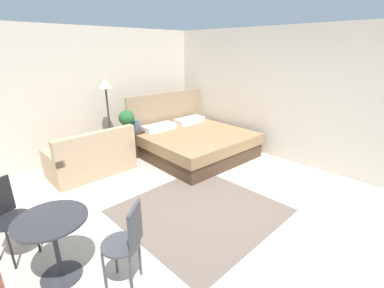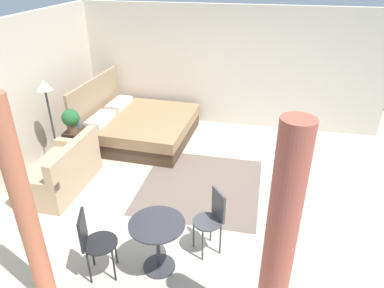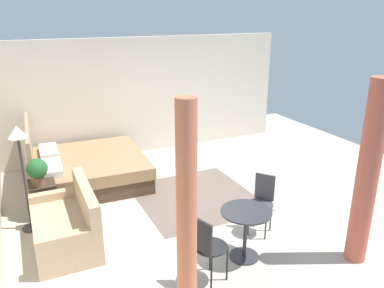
{
  "view_description": "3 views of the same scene",
  "coord_description": "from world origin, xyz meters",
  "px_view_note": "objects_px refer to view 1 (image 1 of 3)",
  "views": [
    {
      "loc": [
        -2.37,
        -2.2,
        2.19
      ],
      "look_at": [
        0.67,
        0.89,
        0.65
      ],
      "focal_mm": 25.36,
      "sensor_mm": 36.0,
      "label": 1
    },
    {
      "loc": [
        -4.82,
        -0.81,
        3.4
      ],
      "look_at": [
        0.38,
        0.31,
        0.59
      ],
      "focal_mm": 33.01,
      "sensor_mm": 36.0,
      "label": 2
    },
    {
      "loc": [
        -5.48,
        2.76,
        3.13
      ],
      "look_at": [
        0.18,
        0.09,
        0.95
      ],
      "focal_mm": 36.08,
      "sensor_mm": 36.0,
      "label": 3
    }
  ],
  "objects_px": {
    "bed": "(193,142)",
    "cafe_chair_near_window": "(5,212)",
    "potted_plant": "(127,119)",
    "vase": "(136,125)",
    "cafe_chair_near_couch": "(128,239)",
    "couch": "(92,159)",
    "balcony_table": "(54,237)",
    "floor_lamp": "(107,97)",
    "nightstand": "(134,143)"
  },
  "relations": [
    {
      "from": "floor_lamp",
      "to": "cafe_chair_near_window",
      "type": "xyz_separation_m",
      "value": [
        -2.23,
        -1.82,
        -0.73
      ]
    },
    {
      "from": "couch",
      "to": "cafe_chair_near_couch",
      "type": "bearing_deg",
      "value": -108.24
    },
    {
      "from": "bed",
      "to": "balcony_table",
      "type": "xyz_separation_m",
      "value": [
        -3.31,
        -1.45,
        0.2
      ]
    },
    {
      "from": "bed",
      "to": "potted_plant",
      "type": "distance_m",
      "value": 1.46
    },
    {
      "from": "couch",
      "to": "nightstand",
      "type": "distance_m",
      "value": 1.06
    },
    {
      "from": "couch",
      "to": "bed",
      "type": "bearing_deg",
      "value": -17.47
    },
    {
      "from": "potted_plant",
      "to": "balcony_table",
      "type": "relative_size",
      "value": 0.64
    },
    {
      "from": "nightstand",
      "to": "cafe_chair_near_couch",
      "type": "distance_m",
      "value": 3.46
    },
    {
      "from": "balcony_table",
      "to": "bed",
      "type": "bearing_deg",
      "value": 23.62
    },
    {
      "from": "vase",
      "to": "cafe_chair_near_window",
      "type": "xyz_separation_m",
      "value": [
        -2.74,
        -1.63,
        -0.1
      ]
    },
    {
      "from": "nightstand",
      "to": "balcony_table",
      "type": "bearing_deg",
      "value": -135.93
    },
    {
      "from": "potted_plant",
      "to": "balcony_table",
      "type": "bearing_deg",
      "value": -134.26
    },
    {
      "from": "couch",
      "to": "potted_plant",
      "type": "bearing_deg",
      "value": 15.36
    },
    {
      "from": "bed",
      "to": "cafe_chair_near_window",
      "type": "distance_m",
      "value": 3.64
    },
    {
      "from": "couch",
      "to": "floor_lamp",
      "type": "xyz_separation_m",
      "value": [
        0.65,
        0.46,
        1.0
      ]
    },
    {
      "from": "couch",
      "to": "floor_lamp",
      "type": "bearing_deg",
      "value": 35.04
    },
    {
      "from": "couch",
      "to": "nightstand",
      "type": "xyz_separation_m",
      "value": [
        1.04,
        0.22,
        -0.01
      ]
    },
    {
      "from": "vase",
      "to": "cafe_chair_near_window",
      "type": "height_order",
      "value": "cafe_chair_near_window"
    },
    {
      "from": "cafe_chair_near_couch",
      "to": "vase",
      "type": "bearing_deg",
      "value": 55.13
    },
    {
      "from": "bed",
      "to": "floor_lamp",
      "type": "bearing_deg",
      "value": 140.92
    },
    {
      "from": "vase",
      "to": "balcony_table",
      "type": "height_order",
      "value": "vase"
    },
    {
      "from": "cafe_chair_near_window",
      "to": "vase",
      "type": "bearing_deg",
      "value": 30.78
    },
    {
      "from": "potted_plant",
      "to": "cafe_chair_near_couch",
      "type": "relative_size",
      "value": 0.5
    },
    {
      "from": "cafe_chair_near_window",
      "to": "cafe_chair_near_couch",
      "type": "height_order",
      "value": "cafe_chair_near_window"
    },
    {
      "from": "nightstand",
      "to": "vase",
      "type": "xyz_separation_m",
      "value": [
        0.12,
        0.04,
        0.38
      ]
    },
    {
      "from": "nightstand",
      "to": "balcony_table",
      "type": "distance_m",
      "value": 3.3
    },
    {
      "from": "couch",
      "to": "potted_plant",
      "type": "distance_m",
      "value": 1.11
    },
    {
      "from": "nightstand",
      "to": "potted_plant",
      "type": "xyz_separation_m",
      "value": [
        -0.1,
        0.04,
        0.53
      ]
    },
    {
      "from": "couch",
      "to": "vase",
      "type": "bearing_deg",
      "value": 12.87
    },
    {
      "from": "bed",
      "to": "floor_lamp",
      "type": "relative_size",
      "value": 1.32
    },
    {
      "from": "cafe_chair_near_window",
      "to": "cafe_chair_near_couch",
      "type": "xyz_separation_m",
      "value": [
        0.7,
        -1.29,
        -0.01
      ]
    },
    {
      "from": "bed",
      "to": "vase",
      "type": "height_order",
      "value": "bed"
    },
    {
      "from": "potted_plant",
      "to": "cafe_chair_near_window",
      "type": "bearing_deg",
      "value": -147.17
    },
    {
      "from": "cafe_chair_near_couch",
      "to": "cafe_chair_near_window",
      "type": "bearing_deg",
      "value": 118.71
    },
    {
      "from": "bed",
      "to": "couch",
      "type": "height_order",
      "value": "bed"
    },
    {
      "from": "bed",
      "to": "nightstand",
      "type": "distance_m",
      "value": 1.26
    },
    {
      "from": "bed",
      "to": "cafe_chair_near_couch",
      "type": "relative_size",
      "value": 2.42
    },
    {
      "from": "potted_plant",
      "to": "vase",
      "type": "height_order",
      "value": "potted_plant"
    },
    {
      "from": "nightstand",
      "to": "floor_lamp",
      "type": "bearing_deg",
      "value": 149.01
    },
    {
      "from": "vase",
      "to": "cafe_chair_near_window",
      "type": "bearing_deg",
      "value": -149.22
    },
    {
      "from": "floor_lamp",
      "to": "balcony_table",
      "type": "relative_size",
      "value": 2.34
    },
    {
      "from": "balcony_table",
      "to": "potted_plant",
      "type": "bearing_deg",
      "value": 45.74
    },
    {
      "from": "vase",
      "to": "cafe_chair_near_couch",
      "type": "height_order",
      "value": "cafe_chair_near_couch"
    },
    {
      "from": "bed",
      "to": "vase",
      "type": "relative_size",
      "value": 10.56
    },
    {
      "from": "nightstand",
      "to": "vase",
      "type": "height_order",
      "value": "vase"
    },
    {
      "from": "nightstand",
      "to": "potted_plant",
      "type": "distance_m",
      "value": 0.54
    },
    {
      "from": "bed",
      "to": "vase",
      "type": "xyz_separation_m",
      "value": [
        -0.82,
        0.89,
        0.36
      ]
    },
    {
      "from": "potted_plant",
      "to": "balcony_table",
      "type": "xyz_separation_m",
      "value": [
        -2.27,
        -2.33,
        -0.32
      ]
    },
    {
      "from": "floor_lamp",
      "to": "bed",
      "type": "bearing_deg",
      "value": -39.08
    },
    {
      "from": "couch",
      "to": "cafe_chair_near_couch",
      "type": "relative_size",
      "value": 1.63
    }
  ]
}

